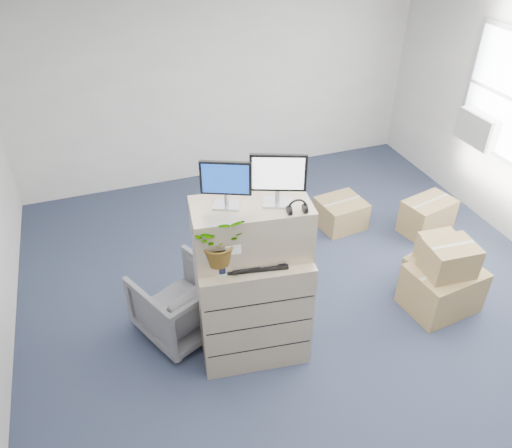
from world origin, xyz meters
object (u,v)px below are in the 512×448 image
(monitor_right, at_px, (278,177))
(water_bottle, at_px, (262,239))
(potted_plant, at_px, (220,245))
(keyboard, at_px, (256,263))
(monitor_left, at_px, (226,182))
(office_chair, at_px, (180,300))
(filing_cabinet_lower, at_px, (253,305))

(monitor_right, distance_m, water_bottle, 0.61)
(monitor_right, relative_size, potted_plant, 0.92)
(keyboard, height_order, potted_plant, potted_plant)
(monitor_left, height_order, monitor_right, monitor_right)
(water_bottle, xyz_separation_m, office_chair, (-0.70, 0.47, -0.93))
(filing_cabinet_lower, xyz_separation_m, monitor_left, (-0.19, 0.10, 1.31))
(keyboard, bearing_deg, water_bottle, 64.08)
(keyboard, bearing_deg, monitor_right, 38.10)
(filing_cabinet_lower, height_order, monitor_right, monitor_right)
(monitor_left, xyz_separation_m, potted_plant, (-0.12, -0.18, -0.47))
(filing_cabinet_lower, bearing_deg, keyboard, -86.02)
(water_bottle, bearing_deg, filing_cabinet_lower, -169.67)
(monitor_left, xyz_separation_m, office_chair, (-0.42, 0.38, -1.50))
(office_chair, bearing_deg, monitor_right, 124.42)
(water_bottle, bearing_deg, monitor_right, -6.51)
(monitor_left, distance_m, monitor_right, 0.42)
(filing_cabinet_lower, bearing_deg, potted_plant, -158.96)
(potted_plant, bearing_deg, water_bottle, 12.91)
(filing_cabinet_lower, distance_m, office_chair, 0.80)
(keyboard, height_order, office_chair, keyboard)
(keyboard, bearing_deg, monitor_left, 140.28)
(monitor_right, distance_m, keyboard, 0.78)
(monitor_left, xyz_separation_m, water_bottle, (0.28, -0.09, -0.57))
(monitor_right, bearing_deg, keyboard, -131.42)
(water_bottle, bearing_deg, monitor_left, 162.48)
(filing_cabinet_lower, xyz_separation_m, keyboard, (-0.01, -0.11, 0.60))
(monitor_left, relative_size, monitor_right, 0.91)
(water_bottle, distance_m, office_chair, 1.25)
(monitor_right, bearing_deg, monitor_left, -172.95)
(potted_plant, bearing_deg, office_chair, 117.97)
(filing_cabinet_lower, relative_size, office_chair, 1.47)
(monitor_right, height_order, potted_plant, monitor_right)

